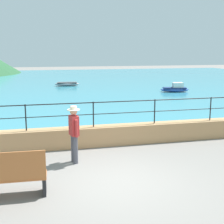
% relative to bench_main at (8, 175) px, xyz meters
% --- Properties ---
extents(ground_plane, '(120.00, 120.00, 0.00)m').
position_rel_bench_main_xyz_m(ground_plane, '(2.61, 0.30, -0.56)').
color(ground_plane, slate).
extents(promenade_wall, '(20.00, 0.56, 0.70)m').
position_rel_bench_main_xyz_m(promenade_wall, '(2.61, 3.50, -0.21)').
color(promenade_wall, tan).
rests_on(promenade_wall, ground).
extents(railing, '(18.44, 0.04, 0.90)m').
position_rel_bench_main_xyz_m(railing, '(2.61, 3.50, 0.78)').
color(railing, black).
rests_on(railing, promenade_wall).
extents(lake_water, '(64.00, 44.32, 0.06)m').
position_rel_bench_main_xyz_m(lake_water, '(2.61, 26.14, -0.53)').
color(lake_water, teal).
rests_on(lake_water, ground).
extents(bench_main, '(1.72, 0.63, 1.13)m').
position_rel_bench_main_xyz_m(bench_main, '(0.00, 0.00, 0.00)').
color(bench_main, '#B76633').
rests_on(bench_main, ground).
extents(person_walking, '(0.38, 0.56, 1.75)m').
position_rel_bench_main_xyz_m(person_walking, '(1.74, 1.96, 0.42)').
color(person_walking, '#4C4C56').
rests_on(person_walking, ground).
extents(boat_0, '(2.34, 1.00, 0.36)m').
position_rel_bench_main_xyz_m(boat_0, '(3.52, 22.61, -0.30)').
color(boat_0, gray).
rests_on(boat_0, lake_water).
extents(boat_1, '(2.43, 1.34, 0.76)m').
position_rel_bench_main_xyz_m(boat_1, '(11.66, 16.13, -0.23)').
color(boat_1, '#2D4C9E').
rests_on(boat_1, lake_water).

